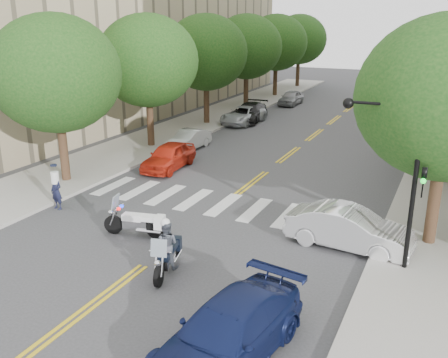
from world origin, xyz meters
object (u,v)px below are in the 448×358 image
Objects in this scene: officer_standing at (56,191)px; sedan_blue at (228,333)px; convertible at (349,228)px; motorcycle_parked at (140,223)px; motorcycle_police at (167,248)px.

officer_standing is 12.75m from sedan_blue.
sedan_blue is (-1.39, -7.70, -0.01)m from convertible.
motorcycle_parked is 1.50× the size of officer_standing.
motorcycle_parked is (-2.47, 2.00, -0.31)m from motorcycle_police.
motorcycle_police reaches higher than officer_standing.
officer_standing reaches higher than sedan_blue.
sedan_blue is (3.73, -3.23, -0.12)m from motorcycle_police.
motorcycle_police reaches higher than convertible.
convertible is (5.12, 4.47, -0.11)m from motorcycle_police.
convertible is at bearing -83.94° from motorcycle_parked.
motorcycle_parked is 7.99m from convertible.
motorcycle_parked is at bearing -53.72° from motorcycle_police.
motorcycle_police is at bearing 148.58° from sedan_blue.
officer_standing is (-4.99, 0.85, 0.27)m from motorcycle_parked.
convertible is at bearing -153.58° from motorcycle_police.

